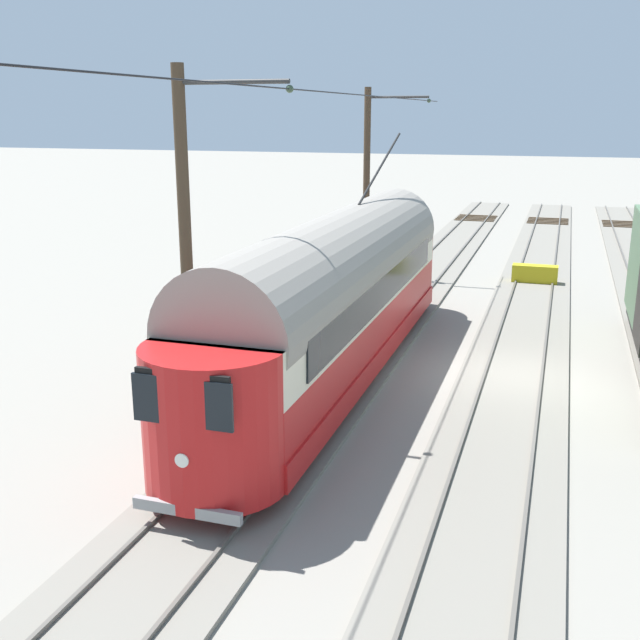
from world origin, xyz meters
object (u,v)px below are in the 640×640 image
Objects in this scene: catenary_pole_mid_near at (188,240)px; spare_tie_stack at (326,296)px; vintage_streetcar at (336,294)px; track_end_bumper at (535,275)px; catenary_pole_foreground at (368,181)px.

catenary_pole_mid_near is 3.25× the size of spare_tie_stack.
catenary_pole_mid_near reaches higher than vintage_streetcar.
track_end_bumper is (-6.96, -16.49, -3.65)m from catenary_pole_mid_near.
spare_tie_stack is 9.14m from track_end_bumper.
track_end_bumper is (-4.53, -13.17, -1.86)m from vintage_streetcar.
catenary_pole_mid_near is at bearing 91.07° from spare_tie_stack.
vintage_streetcar is 8.18m from spare_tie_stack.
catenary_pole_foreground is 6.46m from spare_tie_stack.
catenary_pole_mid_near is (0.00, 16.04, 0.00)m from catenary_pole_foreground.
catenary_pole_foreground reaches higher than spare_tie_stack.
catenary_pole_foreground reaches higher than track_end_bumper.
vintage_streetcar is 14.05m from track_end_bumper.
spare_tie_stack is (2.63, -7.49, -1.99)m from vintage_streetcar.
catenary_pole_mid_near is 4.33× the size of track_end_bumper.
catenary_pole_mid_near is at bearing 53.79° from vintage_streetcar.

